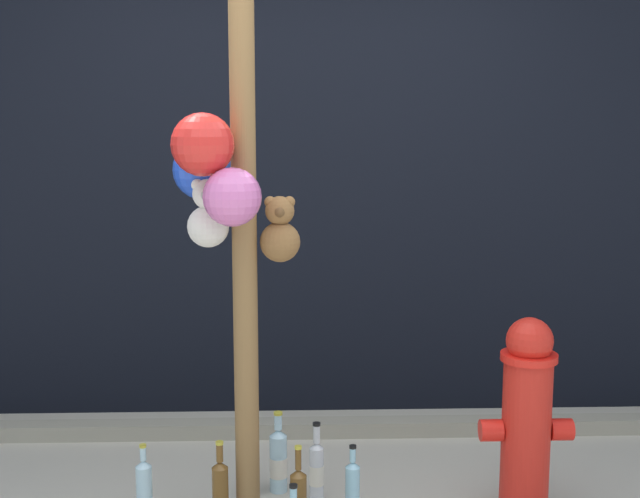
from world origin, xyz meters
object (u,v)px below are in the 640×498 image
(fire_hydrant, at_px, (527,416))
(bottle_1, at_px, (220,493))
(bottle_2, at_px, (144,489))
(bottle_4, at_px, (352,490))
(bottle_0, at_px, (250,469))
(bottle_6, at_px, (278,460))
(memorial_post, at_px, (229,148))
(bottle_3, at_px, (317,471))

(fire_hydrant, distance_m, bottle_1, 1.29)
(bottle_1, bearing_deg, bottle_2, 164.25)
(bottle_1, bearing_deg, bottle_4, 3.77)
(bottle_4, bearing_deg, bottle_0, 148.34)
(bottle_4, distance_m, bottle_6, 0.43)
(bottle_1, height_order, bottle_6, bottle_1)
(bottle_6, bearing_deg, memorial_post, -120.73)
(bottle_0, xyz_separation_m, bottle_3, (0.29, -0.07, 0.02))
(fire_hydrant, bearing_deg, bottle_1, -175.34)
(bottle_0, xyz_separation_m, bottle_6, (0.13, 0.04, 0.02))
(bottle_0, distance_m, bottle_1, 0.32)
(bottle_3, relative_size, bottle_4, 1.07)
(fire_hydrant, relative_size, bottle_6, 2.29)
(bottle_4, relative_size, bottle_6, 0.91)
(fire_hydrant, bearing_deg, bottle_0, 170.23)
(bottle_3, distance_m, bottle_4, 0.24)
(bottle_3, bearing_deg, bottle_6, 146.74)
(bottle_0, relative_size, bottle_6, 0.88)
(bottle_1, height_order, bottle_2, bottle_1)
(bottle_3, height_order, bottle_4, bottle_3)
(bottle_0, bearing_deg, bottle_3, -13.65)
(bottle_1, bearing_deg, fire_hydrant, 4.66)
(bottle_2, relative_size, bottle_4, 0.98)
(bottle_3, bearing_deg, memorial_post, -151.75)
(bottle_1, height_order, bottle_4, bottle_1)
(memorial_post, bearing_deg, bottle_2, 173.71)
(bottle_1, bearing_deg, bottle_6, 56.22)
(bottle_2, bearing_deg, memorial_post, -6.29)
(bottle_1, bearing_deg, bottle_0, 71.34)
(memorial_post, height_order, bottle_0, memorial_post)
(memorial_post, distance_m, bottle_1, 1.38)
(memorial_post, distance_m, bottle_0, 1.43)
(memorial_post, relative_size, fire_hydrant, 3.22)
(memorial_post, relative_size, bottle_0, 8.41)
(memorial_post, xyz_separation_m, fire_hydrant, (1.20, 0.05, -1.10))
(fire_hydrant, bearing_deg, bottle_2, -179.55)
(memorial_post, height_order, bottle_6, memorial_post)
(bottle_0, distance_m, bottle_4, 0.51)
(bottle_1, relative_size, bottle_6, 1.01)
(memorial_post, distance_m, fire_hydrant, 1.63)
(bottle_0, xyz_separation_m, bottle_1, (-0.10, -0.30, 0.03))
(bottle_1, bearing_deg, bottle_3, 30.43)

